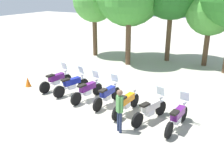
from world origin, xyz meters
name	(u,v)px	position (x,y,z in m)	size (l,w,h in m)	color
ground_plane	(107,105)	(0.00, 0.00, 0.00)	(80.00, 80.00, 0.00)	#ADA899
motorcycle_0	(56,80)	(-3.46, 0.52, 0.52)	(0.69, 2.18, 1.37)	black
motorcycle_1	(72,84)	(-2.30, 0.38, 0.52)	(0.84, 2.13, 1.37)	black
motorcycle_2	(88,90)	(-1.15, 0.11, 0.52)	(0.68, 2.18, 1.37)	black
motorcycle_3	(108,95)	(0.00, 0.07, 0.52)	(0.62, 2.19, 1.37)	black
motorcycle_4	(127,103)	(1.15, -0.29, 0.50)	(0.62, 2.19, 0.99)	black
motorcycle_5	(150,109)	(2.32, -0.45, 0.52)	(0.86, 2.12, 1.37)	black
motorcycle_6	(178,117)	(3.46, -0.55, 0.52)	(0.63, 2.19, 1.37)	black
person_0	(120,108)	(1.59, -1.84, 1.02)	(0.37, 0.32, 1.74)	#232D4C
tree_0	(94,1)	(-5.64, 7.96, 4.30)	(3.31, 3.31, 5.98)	brown
tree_2	(129,0)	(-2.11, 6.77, 4.48)	(3.39, 3.39, 6.20)	brown
tree_4	(211,11)	(2.82, 9.14, 3.79)	(3.32, 3.32, 5.47)	brown
traffic_cone	(28,82)	(-5.11, 0.01, 0.28)	(0.32, 0.32, 0.55)	orange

